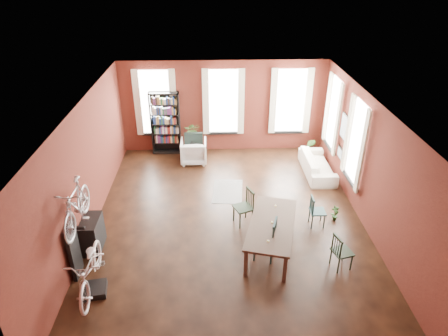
{
  "coord_description": "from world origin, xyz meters",
  "views": [
    {
      "loc": [
        -0.41,
        -8.57,
        6.25
      ],
      "look_at": [
        -0.11,
        0.6,
        1.31
      ],
      "focal_mm": 32.0,
      "sensor_mm": 36.0,
      "label": 1
    }
  ],
  "objects_px": {
    "dining_chair_a": "(265,239)",
    "bicycle_floor": "(87,251)",
    "dining_chair_b": "(243,207)",
    "dining_chair_d": "(318,211)",
    "bookshelf": "(166,123)",
    "console_table": "(92,234)",
    "dining_table": "(271,236)",
    "plant_stand": "(194,147)",
    "white_armchair": "(194,150)",
    "dining_chair_c": "(342,252)",
    "cream_sofa": "(318,162)",
    "bike_trainer": "(95,290)"
  },
  "relations": [
    {
      "from": "dining_chair_c",
      "to": "bike_trainer",
      "type": "relative_size",
      "value": 1.79
    },
    {
      "from": "dining_chair_a",
      "to": "dining_chair_b",
      "type": "relative_size",
      "value": 1.08
    },
    {
      "from": "dining_chair_a",
      "to": "dining_chair_c",
      "type": "bearing_deg",
      "value": 94.34
    },
    {
      "from": "dining_chair_d",
      "to": "bicycle_floor",
      "type": "relative_size",
      "value": 0.44
    },
    {
      "from": "white_armchair",
      "to": "console_table",
      "type": "bearing_deg",
      "value": 62.31
    },
    {
      "from": "white_armchair",
      "to": "cream_sofa",
      "type": "relative_size",
      "value": 0.42
    },
    {
      "from": "bookshelf",
      "to": "cream_sofa",
      "type": "relative_size",
      "value": 1.06
    },
    {
      "from": "dining_table",
      "to": "dining_chair_b",
      "type": "bearing_deg",
      "value": 133.45
    },
    {
      "from": "bike_trainer",
      "to": "bicycle_floor",
      "type": "xyz_separation_m",
      "value": [
        0.0,
        0.02,
        1.02
      ]
    },
    {
      "from": "dining_chair_b",
      "to": "dining_chair_d",
      "type": "xyz_separation_m",
      "value": [
        1.9,
        -0.15,
        -0.07
      ]
    },
    {
      "from": "dining_chair_a",
      "to": "bookshelf",
      "type": "xyz_separation_m",
      "value": [
        -2.76,
        5.67,
        0.58
      ]
    },
    {
      "from": "dining_chair_c",
      "to": "bicycle_floor",
      "type": "bearing_deg",
      "value": 80.66
    },
    {
      "from": "dining_table",
      "to": "dining_chair_a",
      "type": "xyz_separation_m",
      "value": [
        -0.19,
        -0.28,
        0.14
      ]
    },
    {
      "from": "dining_table",
      "to": "cream_sofa",
      "type": "bearing_deg",
      "value": 76.28
    },
    {
      "from": "bicycle_floor",
      "to": "bookshelf",
      "type": "bearing_deg",
      "value": 78.44
    },
    {
      "from": "dining_chair_a",
      "to": "dining_chair_d",
      "type": "xyz_separation_m",
      "value": [
        1.51,
        1.2,
        -0.1
      ]
    },
    {
      "from": "plant_stand",
      "to": "dining_chair_d",
      "type": "bearing_deg",
      "value": -51.55
    },
    {
      "from": "dining_chair_a",
      "to": "dining_chair_d",
      "type": "relative_size",
      "value": 1.24
    },
    {
      "from": "bike_trainer",
      "to": "bicycle_floor",
      "type": "bearing_deg",
      "value": 78.88
    },
    {
      "from": "dining_chair_b",
      "to": "bicycle_floor",
      "type": "relative_size",
      "value": 0.51
    },
    {
      "from": "dining_table",
      "to": "white_armchair",
      "type": "distance_m",
      "value": 5.01
    },
    {
      "from": "dining_chair_b",
      "to": "dining_chair_d",
      "type": "distance_m",
      "value": 1.91
    },
    {
      "from": "console_table",
      "to": "plant_stand",
      "type": "relative_size",
      "value": 1.22
    },
    {
      "from": "dining_table",
      "to": "cream_sofa",
      "type": "xyz_separation_m",
      "value": [
        2.0,
        3.69,
        0.03
      ]
    },
    {
      "from": "dining_chair_a",
      "to": "dining_chair_d",
      "type": "bearing_deg",
      "value": 146.05
    },
    {
      "from": "dining_chair_d",
      "to": "plant_stand",
      "type": "relative_size",
      "value": 1.27
    },
    {
      "from": "console_table",
      "to": "bike_trainer",
      "type": "bearing_deg",
      "value": -75.86
    },
    {
      "from": "dining_chair_a",
      "to": "bike_trainer",
      "type": "xyz_separation_m",
      "value": [
        -3.67,
        -1.0,
        -0.45
      ]
    },
    {
      "from": "dining_chair_c",
      "to": "console_table",
      "type": "bearing_deg",
      "value": 65.82
    },
    {
      "from": "bookshelf",
      "to": "bike_trainer",
      "type": "relative_size",
      "value": 4.54
    },
    {
      "from": "dining_chair_d",
      "to": "bicycle_floor",
      "type": "xyz_separation_m",
      "value": [
        -5.18,
        -2.18,
        0.67
      ]
    },
    {
      "from": "dining_table",
      "to": "white_armchair",
      "type": "relative_size",
      "value": 2.53
    },
    {
      "from": "dining_chair_a",
      "to": "bicycle_floor",
      "type": "relative_size",
      "value": 0.55
    },
    {
      "from": "bookshelf",
      "to": "cream_sofa",
      "type": "xyz_separation_m",
      "value": [
        4.95,
        -1.7,
        -0.69
      ]
    },
    {
      "from": "dining_chair_a",
      "to": "console_table",
      "type": "distance_m",
      "value": 4.07
    },
    {
      "from": "bookshelf",
      "to": "console_table",
      "type": "bearing_deg",
      "value": -103.83
    },
    {
      "from": "dining_chair_a",
      "to": "white_armchair",
      "type": "xyz_separation_m",
      "value": [
        -1.79,
        4.89,
        -0.08
      ]
    },
    {
      "from": "dining_table",
      "to": "white_armchair",
      "type": "xyz_separation_m",
      "value": [
        -1.98,
        4.6,
        0.06
      ]
    },
    {
      "from": "cream_sofa",
      "to": "plant_stand",
      "type": "distance_m",
      "value": 4.21
    },
    {
      "from": "bookshelf",
      "to": "dining_chair_d",
      "type": "bearing_deg",
      "value": -46.32
    },
    {
      "from": "dining_table",
      "to": "plant_stand",
      "type": "bearing_deg",
      "value": 126.06
    },
    {
      "from": "bike_trainer",
      "to": "dining_table",
      "type": "bearing_deg",
      "value": 18.35
    },
    {
      "from": "dining_chair_c",
      "to": "console_table",
      "type": "height_order",
      "value": "dining_chair_c"
    },
    {
      "from": "bookshelf",
      "to": "bicycle_floor",
      "type": "distance_m",
      "value": 6.71
    },
    {
      "from": "dining_chair_d",
      "to": "bike_trainer",
      "type": "relative_size",
      "value": 1.73
    },
    {
      "from": "dining_table",
      "to": "white_armchair",
      "type": "height_order",
      "value": "white_armchair"
    },
    {
      "from": "dining_chair_a",
      "to": "bookshelf",
      "type": "bearing_deg",
      "value": -136.41
    },
    {
      "from": "dining_chair_d",
      "to": "console_table",
      "type": "distance_m",
      "value": 5.6
    },
    {
      "from": "bookshelf",
      "to": "console_table",
      "type": "relative_size",
      "value": 2.75
    },
    {
      "from": "cream_sofa",
      "to": "console_table",
      "type": "relative_size",
      "value": 2.6
    }
  ]
}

